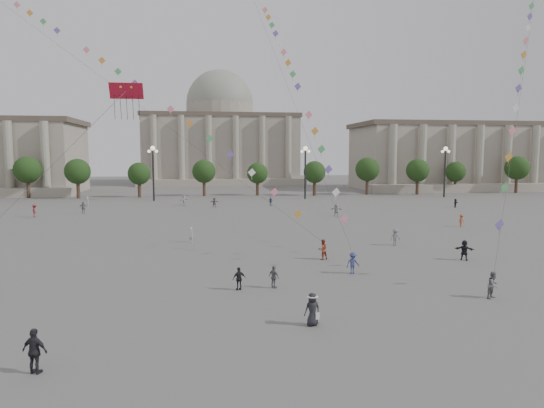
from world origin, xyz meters
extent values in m
plane|color=#595653|center=(0.00, 0.00, 0.00)|extent=(360.00, 360.00, 0.00)
cube|color=gray|center=(75.00, 95.00, 8.00)|extent=(80.00, 22.00, 16.00)
cube|color=brown|center=(75.00, 95.00, 16.60)|extent=(81.60, 22.44, 1.20)
cube|color=gray|center=(75.00, 82.00, 1.00)|extent=(84.00, 4.00, 2.00)
cube|color=gray|center=(0.00, 130.00, 10.00)|extent=(46.00, 30.00, 20.00)
cube|color=brown|center=(0.00, 130.00, 20.60)|extent=(46.92, 30.60, 1.20)
cube|color=gray|center=(0.00, 113.00, 1.00)|extent=(48.30, 4.00, 2.00)
cylinder|color=gray|center=(0.00, 130.00, 22.50)|extent=(21.00, 21.00, 5.00)
sphere|color=gray|center=(0.00, 130.00, 25.00)|extent=(21.00, 21.00, 21.00)
cylinder|color=#38261C|center=(-42.00, 78.00, 1.76)|extent=(0.70, 0.70, 3.52)
sphere|color=black|center=(-42.00, 78.00, 5.44)|extent=(5.12, 5.12, 5.12)
cylinder|color=#38261C|center=(-30.00, 78.00, 1.76)|extent=(0.70, 0.70, 3.52)
sphere|color=black|center=(-30.00, 78.00, 5.44)|extent=(5.12, 5.12, 5.12)
cylinder|color=#38261C|center=(-18.00, 78.00, 1.76)|extent=(0.70, 0.70, 3.52)
sphere|color=black|center=(-18.00, 78.00, 5.44)|extent=(5.12, 5.12, 5.12)
cylinder|color=#38261C|center=(-6.00, 78.00, 1.76)|extent=(0.70, 0.70, 3.52)
sphere|color=black|center=(-6.00, 78.00, 5.44)|extent=(5.12, 5.12, 5.12)
cylinder|color=#38261C|center=(6.00, 78.00, 1.76)|extent=(0.70, 0.70, 3.52)
sphere|color=black|center=(6.00, 78.00, 5.44)|extent=(5.12, 5.12, 5.12)
cylinder|color=#38261C|center=(18.00, 78.00, 1.76)|extent=(0.70, 0.70, 3.52)
sphere|color=black|center=(18.00, 78.00, 5.44)|extent=(5.12, 5.12, 5.12)
cylinder|color=#38261C|center=(30.00, 78.00, 1.76)|extent=(0.70, 0.70, 3.52)
sphere|color=black|center=(30.00, 78.00, 5.44)|extent=(5.12, 5.12, 5.12)
cylinder|color=#38261C|center=(42.00, 78.00, 1.76)|extent=(0.70, 0.70, 3.52)
sphere|color=black|center=(42.00, 78.00, 5.44)|extent=(5.12, 5.12, 5.12)
cylinder|color=#38261C|center=(54.00, 78.00, 1.76)|extent=(0.70, 0.70, 3.52)
sphere|color=black|center=(54.00, 78.00, 5.44)|extent=(5.12, 5.12, 5.12)
cylinder|color=#38261C|center=(66.00, 78.00, 1.76)|extent=(0.70, 0.70, 3.52)
sphere|color=black|center=(66.00, 78.00, 5.44)|extent=(5.12, 5.12, 5.12)
cylinder|color=#262628|center=(-15.00, 70.00, 5.00)|extent=(0.36, 0.36, 10.00)
sphere|color=#FFE5B2|center=(-15.00, 70.00, 10.20)|extent=(0.90, 0.90, 0.90)
sphere|color=#FFE5B2|center=(-15.70, 70.00, 9.60)|extent=(0.60, 0.60, 0.60)
sphere|color=#FFE5B2|center=(-14.30, 70.00, 9.60)|extent=(0.60, 0.60, 0.60)
cylinder|color=#262628|center=(15.00, 70.00, 5.00)|extent=(0.36, 0.36, 10.00)
sphere|color=#FFE5B2|center=(15.00, 70.00, 10.20)|extent=(0.90, 0.90, 0.90)
sphere|color=#FFE5B2|center=(14.30, 70.00, 9.60)|extent=(0.60, 0.60, 0.60)
sphere|color=#FFE5B2|center=(15.70, 70.00, 9.60)|extent=(0.60, 0.60, 0.60)
cylinder|color=#262628|center=(45.00, 70.00, 5.00)|extent=(0.36, 0.36, 10.00)
sphere|color=#FFE5B2|center=(45.00, 70.00, 10.20)|extent=(0.90, 0.90, 0.90)
sphere|color=#FFE5B2|center=(44.30, 70.00, 9.60)|extent=(0.60, 0.60, 0.60)
sphere|color=#FFE5B2|center=(45.70, 70.00, 9.60)|extent=(0.60, 0.60, 0.60)
imported|color=navy|center=(6.27, 57.92, 0.77)|extent=(0.98, 0.69, 1.54)
imported|color=black|center=(16.66, 11.89, 0.87)|extent=(1.64, 1.28, 1.74)
imported|color=silver|center=(-8.81, 60.57, 0.90)|extent=(1.57, 1.54, 1.80)
imported|color=slate|center=(13.42, 19.06, 0.83)|extent=(1.16, 0.77, 1.67)
imported|color=#B6B5B1|center=(13.79, 42.07, 0.96)|extent=(1.86, 1.20, 1.92)
imported|color=#9D452A|center=(26.49, 29.92, 0.78)|extent=(1.17, 1.02, 1.56)
imported|color=black|center=(37.15, 50.91, 0.74)|extent=(1.34, 1.22, 1.49)
imported|color=beige|center=(-24.71, 58.46, 0.94)|extent=(0.73, 0.82, 1.88)
imported|color=slate|center=(-3.59, 56.85, 0.84)|extent=(1.63, 0.81, 1.69)
imported|color=beige|center=(-6.63, 23.74, 0.77)|extent=(0.62, 0.67, 1.55)
imported|color=slate|center=(-23.64, 50.69, 0.91)|extent=(1.12, 0.57, 1.83)
imported|color=maroon|center=(-29.49, 47.16, 0.92)|extent=(1.18, 1.37, 1.84)
imported|color=#232328|center=(-12.18, -5.80, 0.95)|extent=(1.21, 0.82, 1.91)
imported|color=slate|center=(-0.65, 5.55, 0.76)|extent=(0.84, 0.94, 1.53)
imported|color=black|center=(-3.01, 5.40, 0.77)|extent=(0.97, 0.62, 1.54)
imported|color=#994029|center=(4.78, 13.85, 0.87)|extent=(1.01, 0.89, 1.75)
imported|color=navy|center=(5.80, 8.58, 0.83)|extent=(1.17, 0.81, 1.65)
imported|color=slate|center=(12.62, 1.33, 0.85)|extent=(1.03, 0.96, 1.70)
imported|color=black|center=(0.32, -1.87, 0.87)|extent=(0.95, 0.73, 1.74)
cone|color=white|center=(0.32, -1.87, 1.62)|extent=(0.52, 0.52, 0.14)
cylinder|color=white|center=(0.32, -1.87, 1.56)|extent=(0.60, 0.60, 0.02)
cube|color=white|center=(0.57, -2.02, 0.55)|extent=(0.22, 0.10, 0.35)
cube|color=red|center=(-10.28, 7.81, 13.20)|extent=(2.20, 0.54, 1.02)
cube|color=#177F1C|center=(-10.63, 7.77, 13.45)|extent=(0.35, 0.20, 0.34)
cube|color=#1D45A0|center=(-9.93, 7.77, 13.45)|extent=(0.35, 0.20, 0.34)
sphere|color=yellow|center=(-10.63, 7.73, 13.45)|extent=(0.20, 0.20, 0.20)
sphere|color=yellow|center=(-9.93, 7.73, 13.45)|extent=(0.20, 0.20, 0.20)
cylinder|color=#3F3F3F|center=(-13.62, -1.10, 7.40)|extent=(0.02, 0.02, 22.28)
cylinder|color=#3F3F3F|center=(-16.96, 30.31, 17.98)|extent=(0.02, 0.02, 63.71)
cube|color=orange|center=(2.89, 15.28, 3.79)|extent=(0.76, 0.25, 0.76)
cube|color=pink|center=(1.00, 16.71, 5.63)|extent=(0.76, 0.25, 0.76)
cube|color=white|center=(-0.89, 18.14, 7.33)|extent=(0.76, 0.25, 0.76)
cube|color=#7356AD|center=(-2.78, 19.57, 8.95)|extent=(0.76, 0.25, 0.76)
cube|color=#4DA860|center=(-4.67, 21.00, 10.51)|extent=(0.76, 0.25, 0.76)
cube|color=orange|center=(-6.56, 22.44, 12.02)|extent=(0.76, 0.25, 0.76)
cube|color=pink|center=(-8.45, 23.87, 13.49)|extent=(0.76, 0.25, 0.76)
cube|color=white|center=(-10.34, 25.30, 14.93)|extent=(0.76, 0.25, 0.76)
cube|color=#7356AD|center=(-12.23, 26.73, 16.35)|extent=(0.76, 0.25, 0.76)
cube|color=#4DA860|center=(-14.12, 28.16, 17.74)|extent=(0.76, 0.25, 0.76)
cube|color=orange|center=(-16.01, 29.59, 19.11)|extent=(0.76, 0.25, 0.76)
cube|color=pink|center=(-17.90, 31.02, 20.46)|extent=(0.76, 0.25, 0.76)
cube|color=white|center=(-19.79, 32.46, 21.79)|extent=(0.76, 0.25, 0.76)
cube|color=#7356AD|center=(-21.68, 33.89, 23.11)|extent=(0.76, 0.25, 0.76)
cube|color=#4DA860|center=(-23.57, 35.32, 24.42)|extent=(0.76, 0.25, 0.76)
cube|color=orange|center=(-25.46, 36.75, 25.71)|extent=(0.76, 0.25, 0.76)
cube|color=pink|center=(-27.35, 38.18, 26.99)|extent=(0.76, 0.25, 0.76)
cylinder|color=#3F3F3F|center=(2.94, 35.47, 23.52)|extent=(0.02, 0.02, 69.76)
cube|color=pink|center=(5.61, 10.37, 3.95)|extent=(0.76, 0.25, 0.76)
cube|color=white|center=(5.42, 12.16, 5.91)|extent=(0.76, 0.25, 0.76)
cube|color=#7356AD|center=(5.23, 13.96, 7.72)|extent=(0.76, 0.25, 0.76)
cube|color=#4DA860|center=(5.04, 15.75, 9.44)|extent=(0.76, 0.25, 0.76)
cube|color=orange|center=(4.84, 17.54, 11.10)|extent=(0.76, 0.25, 0.76)
cube|color=pink|center=(4.65, 19.34, 12.71)|extent=(0.76, 0.25, 0.76)
cube|color=white|center=(4.46, 21.13, 14.28)|extent=(0.76, 0.25, 0.76)
cube|color=#7356AD|center=(4.27, 22.92, 15.82)|extent=(0.76, 0.25, 0.76)
cube|color=#4DA860|center=(4.08, 24.72, 17.33)|extent=(0.76, 0.25, 0.76)
cube|color=orange|center=(3.89, 26.51, 18.81)|extent=(0.76, 0.25, 0.76)
cube|color=pink|center=(3.70, 28.30, 20.27)|extent=(0.76, 0.25, 0.76)
cube|color=white|center=(3.51, 30.09, 21.71)|extent=(0.76, 0.25, 0.76)
cube|color=#7356AD|center=(3.32, 31.89, 23.14)|extent=(0.76, 0.25, 0.76)
cube|color=#4DA860|center=(3.13, 33.68, 24.54)|extent=(0.76, 0.25, 0.76)
cube|color=orange|center=(2.94, 35.47, 25.94)|extent=(0.76, 0.25, 0.76)
cube|color=pink|center=(2.74, 37.27, 27.31)|extent=(0.76, 0.25, 0.76)
cube|color=white|center=(2.55, 39.06, 28.68)|extent=(0.76, 0.25, 0.76)
cylinder|color=#3F3F3F|center=(29.07, 22.47, 21.32)|extent=(0.02, 0.02, 66.65)
cube|color=#7356AD|center=(14.11, 3.25, 4.37)|extent=(0.76, 0.25, 0.76)
cube|color=#4DA860|center=(15.61, 5.18, 6.66)|extent=(0.76, 0.25, 0.76)
cube|color=orange|center=(17.11, 7.10, 8.79)|extent=(0.76, 0.25, 0.76)
cube|color=pink|center=(18.60, 9.02, 10.81)|extent=(0.76, 0.25, 0.76)
cube|color=white|center=(20.10, 10.94, 12.75)|extent=(0.76, 0.25, 0.76)
cube|color=#7356AD|center=(21.59, 12.86, 14.64)|extent=(0.76, 0.25, 0.76)
cube|color=#4DA860|center=(23.09, 14.78, 16.48)|extent=(0.76, 0.25, 0.76)
cube|color=orange|center=(24.59, 16.70, 18.28)|extent=(0.76, 0.25, 0.76)
cube|color=pink|center=(26.08, 18.63, 20.05)|extent=(0.76, 0.25, 0.76)
cube|color=white|center=(27.58, 20.55, 21.78)|extent=(0.76, 0.25, 0.76)
cube|color=#7356AD|center=(29.07, 22.47, 23.50)|extent=(0.76, 0.25, 0.76)
cube|color=#4DA860|center=(30.57, 24.39, 25.18)|extent=(0.76, 0.25, 0.76)
camera|label=1|loc=(-5.20, -26.07, 8.97)|focal=32.00mm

